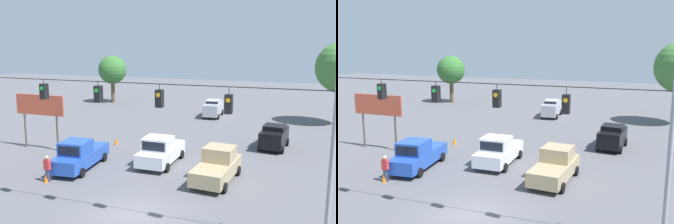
% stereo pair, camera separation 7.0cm
% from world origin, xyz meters
% --- Properties ---
extents(ground_plane, '(140.00, 140.00, 0.00)m').
position_xyz_m(ground_plane, '(0.00, 0.00, 0.00)').
color(ground_plane, '#56565B').
extents(overhead_signal_span, '(18.30, 0.38, 7.55)m').
position_xyz_m(overhead_signal_span, '(-0.02, 0.28, 4.77)').
color(overhead_signal_span, '#939399').
rests_on(overhead_signal_span, ground_plane).
extents(sedan_black_oncoming_far, '(2.35, 4.13, 1.98)m').
position_xyz_m(sedan_black_oncoming_far, '(-5.74, -15.30, 1.03)').
color(sedan_black_oncoming_far, black).
rests_on(sedan_black_oncoming_far, ground_plane).
extents(pickup_truck_tan_crossing_near, '(2.53, 5.17, 2.12)m').
position_xyz_m(pickup_truck_tan_crossing_near, '(-2.93, -6.38, 0.98)').
color(pickup_truck_tan_crossing_near, tan).
rests_on(pickup_truck_tan_crossing_near, ground_plane).
extents(pickup_truck_white_withflow_mid, '(2.33, 5.07, 2.12)m').
position_xyz_m(pickup_truck_white_withflow_mid, '(1.67, -8.21, 0.98)').
color(pickup_truck_white_withflow_mid, silver).
rests_on(pickup_truck_white_withflow_mid, ground_plane).
extents(pickup_truck_blue_parked_shoulder, '(2.54, 5.59, 2.12)m').
position_xyz_m(pickup_truck_blue_parked_shoulder, '(6.62, -5.38, 0.98)').
color(pickup_truck_blue_parked_shoulder, '#234CB2').
rests_on(pickup_truck_blue_parked_shoulder, ground_plane).
extents(sedan_silver_withflow_deep, '(2.10, 4.66, 2.01)m').
position_xyz_m(sedan_silver_withflow_deep, '(2.17, -26.88, 1.04)').
color(sedan_silver_withflow_deep, '#A8AAB2').
rests_on(sedan_silver_withflow_deep, ground_plane).
extents(traffic_cone_nearest, '(0.32, 0.32, 0.65)m').
position_xyz_m(traffic_cone_nearest, '(7.15, -2.36, 0.32)').
color(traffic_cone_nearest, orange).
rests_on(traffic_cone_nearest, ground_plane).
extents(traffic_cone_second, '(0.32, 0.32, 0.65)m').
position_xyz_m(traffic_cone_second, '(6.98, -4.85, 0.32)').
color(traffic_cone_second, orange).
rests_on(traffic_cone_second, ground_plane).
extents(traffic_cone_third, '(0.32, 0.32, 0.65)m').
position_xyz_m(traffic_cone_third, '(7.12, -7.27, 0.32)').
color(traffic_cone_third, orange).
rests_on(traffic_cone_third, ground_plane).
extents(traffic_cone_fourth, '(0.32, 0.32, 0.65)m').
position_xyz_m(traffic_cone_fourth, '(6.93, -9.75, 0.32)').
color(traffic_cone_fourth, orange).
rests_on(traffic_cone_fourth, ground_plane).
extents(traffic_cone_fifth, '(0.32, 0.32, 0.65)m').
position_xyz_m(traffic_cone_fifth, '(7.19, -11.85, 0.32)').
color(traffic_cone_fifth, orange).
rests_on(traffic_cone_fifth, ground_plane).
extents(roadside_billboard, '(4.56, 0.16, 4.54)m').
position_xyz_m(roadside_billboard, '(12.38, -8.57, 3.39)').
color(roadside_billboard, '#4C473D').
rests_on(roadside_billboard, ground_plane).
extents(pedestrian, '(0.40, 0.28, 1.73)m').
position_xyz_m(pedestrian, '(7.09, -2.45, 0.87)').
color(pedestrian, '#2D334C').
rests_on(pedestrian, ground_plane).
extents(tree_horizon_right, '(4.06, 4.06, 6.83)m').
position_xyz_m(tree_horizon_right, '(18.49, -32.32, 4.75)').
color(tree_horizon_right, brown).
rests_on(tree_horizon_right, ground_plane).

